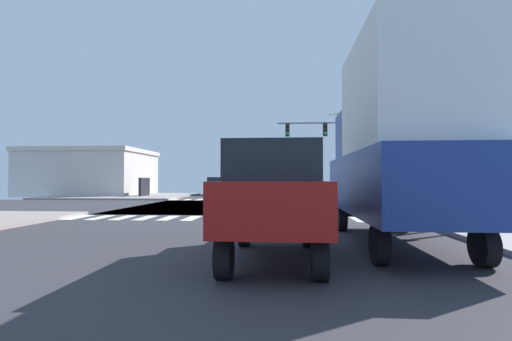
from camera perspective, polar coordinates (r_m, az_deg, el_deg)
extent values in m
cube|color=#333136|center=(23.32, -1.07, -5.46)|extent=(14.00, 90.00, 0.05)
cube|color=#333136|center=(23.32, -1.07, -5.46)|extent=(90.00, 12.00, 0.05)
cube|color=gray|center=(36.80, 21.50, -3.71)|extent=(12.00, 12.00, 0.14)
cube|color=gray|center=(38.34, -19.01, -3.63)|extent=(12.00, 12.00, 0.14)
cube|color=silver|center=(18.29, -25.16, -6.38)|extent=(0.50, 2.00, 0.01)
cube|color=silver|center=(17.82, -22.34, -6.55)|extent=(0.50, 2.00, 0.01)
cube|color=silver|center=(17.40, -19.38, -6.70)|extent=(0.50, 2.00, 0.01)
cube|color=silver|center=(17.02, -16.28, -6.85)|extent=(0.50, 2.00, 0.01)
cube|color=silver|center=(16.70, -13.04, -6.97)|extent=(0.50, 2.00, 0.01)
cube|color=silver|center=(16.42, -9.69, -7.08)|extent=(0.50, 2.00, 0.01)
cube|color=silver|center=(16.21, -6.23, -7.17)|extent=(0.50, 2.00, 0.01)
cube|color=silver|center=(16.06, -2.69, -7.23)|extent=(0.50, 2.00, 0.01)
cube|color=silver|center=(15.96, 0.90, -7.27)|extent=(0.50, 2.00, 0.01)
cube|color=silver|center=(15.93, 4.52, -7.28)|extent=(0.50, 2.00, 0.01)
cube|color=silver|center=(15.97, 8.14, -7.25)|extent=(0.50, 2.00, 0.01)
cube|color=silver|center=(16.06, 11.73, -7.20)|extent=(0.50, 2.00, 0.01)
cube|color=silver|center=(16.22, 15.26, -7.13)|extent=(0.50, 2.00, 0.01)
cube|color=silver|center=(16.43, 18.72, -7.03)|extent=(0.50, 2.00, 0.01)
cube|color=silver|center=(31.79, -12.01, -4.28)|extent=(0.50, 2.00, 0.01)
cube|color=silver|center=(31.52, -10.26, -4.31)|extent=(0.50, 2.00, 0.01)
cube|color=silver|center=(31.28, -8.49, -4.34)|extent=(0.50, 2.00, 0.01)
cube|color=silver|center=(31.07, -6.68, -4.37)|extent=(0.50, 2.00, 0.01)
cube|color=silver|center=(30.90, -4.86, -4.39)|extent=(0.50, 2.00, 0.01)
cube|color=silver|center=(30.75, -3.01, -4.41)|extent=(0.50, 2.00, 0.01)
cube|color=silver|center=(30.64, -1.15, -4.42)|extent=(0.50, 2.00, 0.01)
cube|color=silver|center=(30.56, 0.72, -4.43)|extent=(0.50, 2.00, 0.01)
cube|color=silver|center=(30.51, 2.60, -4.43)|extent=(0.50, 2.00, 0.01)
cube|color=silver|center=(30.49, 4.48, -4.43)|extent=(0.50, 2.00, 0.01)
cube|color=silver|center=(30.51, 6.37, -4.43)|extent=(0.50, 2.00, 0.01)
cube|color=silver|center=(30.56, 8.25, -4.42)|extent=(0.50, 2.00, 0.01)
cube|color=silver|center=(30.64, 10.12, -4.40)|extent=(0.50, 2.00, 0.01)
cube|color=silver|center=(30.76, 11.98, -4.38)|extent=(0.50, 2.00, 0.01)
cylinder|color=gray|center=(30.66, 16.14, 1.71)|extent=(0.20, 0.20, 6.51)
cylinder|color=gray|center=(30.44, 9.71, 7.10)|extent=(6.87, 0.14, 0.14)
cube|color=black|center=(30.40, 10.36, 6.07)|extent=(0.32, 0.40, 1.00)
sphere|color=black|center=(30.20, 10.41, 6.71)|extent=(0.22, 0.22, 0.22)
sphere|color=black|center=(30.16, 10.41, 6.13)|extent=(0.22, 0.22, 0.22)
sphere|color=green|center=(30.12, 10.41, 5.54)|extent=(0.22, 0.22, 0.22)
cube|color=black|center=(30.24, 4.76, 6.09)|extent=(0.32, 0.40, 1.00)
sphere|color=black|center=(30.04, 4.76, 6.74)|extent=(0.22, 0.22, 0.22)
sphere|color=black|center=(30.00, 4.76, 6.15)|extent=(0.22, 0.22, 0.22)
sphere|color=green|center=(29.96, 4.76, 5.56)|extent=(0.22, 0.22, 0.22)
cylinder|color=silver|center=(16.54, 31.56, 8.08)|extent=(0.18, 0.18, 8.61)
cube|color=red|center=(17.75, 33.24, 19.52)|extent=(1.60, 0.20, 1.40)
cube|color=white|center=(17.21, 33.32, 14.06)|extent=(1.60, 0.16, 1.80)
cylinder|color=gray|center=(38.20, 13.41, 2.38)|extent=(0.16, 0.16, 8.21)
cylinder|color=gray|center=(38.57, 12.34, 8.33)|extent=(1.40, 0.10, 0.10)
ellipsoid|color=silver|center=(38.47, 11.30, 8.28)|extent=(0.60, 0.32, 0.20)
cube|color=beige|center=(42.48, -23.57, -0.57)|extent=(10.99, 9.09, 4.28)
cube|color=beige|center=(42.57, -23.54, 2.59)|extent=(11.29, 9.39, 0.40)
cube|color=black|center=(36.35, -16.46, -2.47)|extent=(0.24, 2.20, 1.80)
cylinder|color=black|center=(49.50, -3.05, -2.82)|extent=(0.26, 0.74, 0.74)
cylinder|color=black|center=(49.73, -4.84, -2.81)|extent=(0.26, 0.74, 0.74)
cylinder|color=black|center=(52.60, -2.60, -2.73)|extent=(0.26, 0.74, 0.74)
cylinder|color=black|center=(52.82, -4.29, -2.72)|extent=(0.26, 0.74, 0.74)
cube|color=silver|center=(51.14, -3.69, -1.86)|extent=(1.96, 4.60, 0.88)
cube|color=black|center=(51.14, -3.69, -0.97)|extent=(1.69, 3.22, 0.72)
cylinder|color=black|center=(29.42, 25.86, -3.76)|extent=(0.68, 0.26, 0.68)
cylinder|color=black|center=(28.09, 26.94, -3.87)|extent=(0.68, 0.26, 0.68)
cylinder|color=black|center=(28.49, 20.37, -3.90)|extent=(0.68, 0.26, 0.68)
cylinder|color=black|center=(27.11, 21.20, -4.02)|extent=(0.68, 0.26, 0.68)
cube|color=#B7B5B6|center=(28.22, 23.62, -2.53)|extent=(4.30, 1.80, 0.66)
cube|color=black|center=(28.21, 23.60, -1.31)|extent=(2.24, 1.55, 0.54)
cylinder|color=black|center=(9.52, -1.74, -9.09)|extent=(0.26, 0.74, 0.74)
cylinder|color=black|center=(9.48, 7.84, -9.11)|extent=(0.26, 0.74, 0.74)
cylinder|color=black|center=(6.46, -4.81, -12.79)|extent=(0.26, 0.74, 0.74)
cylinder|color=black|center=(6.40, 9.54, -12.88)|extent=(0.26, 0.74, 0.74)
cube|color=maroon|center=(7.83, 2.75, -4.80)|extent=(1.96, 4.60, 0.88)
cube|color=black|center=(7.82, 2.74, 1.05)|extent=(1.69, 3.22, 0.72)
cylinder|color=black|center=(38.46, -5.32, -3.29)|extent=(0.26, 0.68, 0.68)
cylinder|color=black|center=(38.73, -7.42, -3.27)|extent=(0.26, 0.68, 0.68)
cylinder|color=black|center=(41.34, -4.63, -3.15)|extent=(0.26, 0.68, 0.68)
cylinder|color=black|center=(41.59, -6.59, -3.14)|extent=(0.26, 0.68, 0.68)
cube|color=navy|center=(40.01, -5.98, -2.25)|extent=(1.80, 4.30, 0.66)
cube|color=black|center=(40.00, -5.98, -1.39)|extent=(1.55, 2.24, 0.54)
cylinder|color=black|center=(12.56, 12.79, -7.03)|extent=(0.26, 0.80, 0.80)
cylinder|color=black|center=(12.98, 21.27, -6.79)|extent=(0.26, 0.80, 0.80)
cylinder|color=black|center=(7.79, 18.12, -10.53)|extent=(0.26, 0.80, 0.80)
cylinder|color=black|center=(8.44, 31.07, -9.69)|extent=(0.26, 0.80, 0.80)
cube|color=navy|center=(10.30, 20.05, -1.88)|extent=(2.40, 7.20, 1.49)
cube|color=white|center=(9.46, 21.74, 10.43)|extent=(2.30, 4.18, 2.56)
cube|color=navy|center=(12.47, 17.31, 5.05)|extent=(2.11, 2.02, 1.49)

